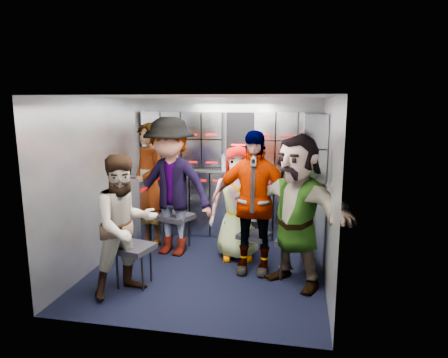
% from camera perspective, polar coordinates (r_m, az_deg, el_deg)
% --- Properties ---
extents(floor, '(3.00, 3.00, 0.00)m').
position_cam_1_polar(floor, '(5.16, -2.04, -12.37)').
color(floor, black).
rests_on(floor, ground).
extents(wall_back, '(2.80, 0.04, 2.10)m').
position_cam_1_polar(wall_back, '(6.29, 0.95, 1.86)').
color(wall_back, gray).
rests_on(wall_back, ground).
extents(wall_left, '(0.04, 3.00, 2.10)m').
position_cam_1_polar(wall_left, '(5.33, -16.95, -0.26)').
color(wall_left, gray).
rests_on(wall_left, ground).
extents(wall_right, '(0.04, 3.00, 2.10)m').
position_cam_1_polar(wall_right, '(4.73, 14.62, -1.51)').
color(wall_right, gray).
rests_on(wall_right, ground).
extents(ceiling, '(2.80, 3.00, 0.02)m').
position_cam_1_polar(ceiling, '(4.74, -2.22, 11.63)').
color(ceiling, silver).
rests_on(ceiling, wall_back).
extents(cart_bank_back, '(2.68, 0.38, 0.99)m').
position_cam_1_polar(cart_bank_back, '(6.20, 0.60, -3.52)').
color(cart_bank_back, '#A5AAB5').
rests_on(cart_bank_back, ground).
extents(cart_bank_left, '(0.38, 0.76, 0.99)m').
position_cam_1_polar(cart_bank_left, '(5.86, -12.28, -4.63)').
color(cart_bank_left, '#A5AAB5').
rests_on(cart_bank_left, ground).
extents(counter, '(2.68, 0.42, 0.03)m').
position_cam_1_polar(counter, '(6.09, 0.61, 1.23)').
color(counter, '#B4B7BC').
rests_on(counter, cart_bank_back).
extents(locker_bank_back, '(2.68, 0.28, 0.82)m').
position_cam_1_polar(locker_bank_back, '(6.09, 0.72, 5.73)').
color(locker_bank_back, '#A5AAB5').
rests_on(locker_bank_back, wall_back).
extents(locker_bank_right, '(0.28, 1.00, 0.82)m').
position_cam_1_polar(locker_bank_right, '(5.35, 12.79, 4.74)').
color(locker_bank_right, '#A5AAB5').
rests_on(locker_bank_right, wall_right).
extents(right_cabinet, '(0.28, 1.20, 1.00)m').
position_cam_1_polar(right_cabinet, '(5.44, 12.38, -5.78)').
color(right_cabinet, '#A5AAB5').
rests_on(right_cabinet, ground).
extents(coffee_niche, '(0.46, 0.16, 0.84)m').
position_cam_1_polar(coffee_niche, '(6.12, 2.49, 5.56)').
color(coffee_niche, black).
rests_on(coffee_niche, wall_back).
extents(red_latch_strip, '(2.60, 0.02, 0.03)m').
position_cam_1_polar(red_latch_strip, '(5.92, 0.26, -0.38)').
color(red_latch_strip, '#AF0A0A').
rests_on(red_latch_strip, cart_bank_back).
extents(jump_seat_near_left, '(0.47, 0.46, 0.47)m').
position_cam_1_polar(jump_seat_near_left, '(4.64, -12.79, -9.86)').
color(jump_seat_near_left, black).
rests_on(jump_seat_near_left, ground).
extents(jump_seat_mid_left, '(0.54, 0.53, 0.50)m').
position_cam_1_polar(jump_seat_mid_left, '(5.65, -6.92, -5.63)').
color(jump_seat_mid_left, black).
rests_on(jump_seat_mid_left, ground).
extents(jump_seat_center, '(0.50, 0.48, 0.50)m').
position_cam_1_polar(jump_seat_center, '(5.45, 2.26, -6.11)').
color(jump_seat_center, black).
rests_on(jump_seat_center, ground).
extents(jump_seat_mid_right, '(0.44, 0.43, 0.42)m').
position_cam_1_polar(jump_seat_mid_right, '(5.08, 4.31, -8.27)').
color(jump_seat_mid_right, black).
rests_on(jump_seat_mid_right, ground).
extents(jump_seat_near_right, '(0.46, 0.44, 0.48)m').
position_cam_1_polar(jump_seat_near_right, '(4.79, 10.11, -8.93)').
color(jump_seat_near_right, black).
rests_on(jump_seat_near_right, ground).
extents(attendant_standing, '(0.76, 0.73, 1.76)m').
position_cam_1_polar(attendant_standing, '(5.83, -10.67, -0.76)').
color(attendant_standing, black).
rests_on(attendant_standing, ground).
extents(attendant_arc_a, '(0.91, 0.93, 1.52)m').
position_cam_1_polar(attendant_arc_a, '(4.37, -13.93, -6.46)').
color(attendant_arc_a, black).
rests_on(attendant_arc_a, ground).
extents(attendant_arc_b, '(1.30, 0.89, 1.86)m').
position_cam_1_polar(attendant_arc_b, '(5.36, -7.62, -1.15)').
color(attendant_arc_b, black).
rests_on(attendant_arc_b, ground).
extents(attendant_arc_c, '(0.80, 0.58, 1.50)m').
position_cam_1_polar(attendant_arc_c, '(5.20, 1.99, -3.46)').
color(attendant_arc_c, black).
rests_on(attendant_arc_c, ground).
extents(attendant_arc_d, '(1.02, 0.45, 1.73)m').
position_cam_1_polar(attendant_arc_d, '(4.76, 4.14, -3.40)').
color(attendant_arc_d, black).
rests_on(attendant_arc_d, ground).
extents(attendant_arc_e, '(1.58, 1.35, 1.72)m').
position_cam_1_polar(attendant_arc_e, '(4.49, 10.26, -4.52)').
color(attendant_arc_e, black).
rests_on(attendant_arc_e, ground).
extents(bottle_left, '(0.06, 0.06, 0.27)m').
position_cam_1_polar(bottle_left, '(6.25, -7.80, 2.76)').
color(bottle_left, white).
rests_on(bottle_left, counter).
extents(bottle_mid, '(0.06, 0.06, 0.22)m').
position_cam_1_polar(bottle_mid, '(6.04, -0.10, 2.36)').
color(bottle_mid, white).
rests_on(bottle_mid, counter).
extents(bottle_right, '(0.07, 0.07, 0.26)m').
position_cam_1_polar(bottle_right, '(5.92, 10.63, 2.18)').
color(bottle_right, white).
rests_on(bottle_right, counter).
extents(cup_left, '(0.09, 0.09, 0.09)m').
position_cam_1_polar(cup_left, '(6.31, -9.32, 1.99)').
color(cup_left, '#C1B088').
rests_on(cup_left, counter).
extents(cup_right, '(0.08, 0.08, 0.11)m').
position_cam_1_polar(cup_right, '(5.93, 11.31, 1.42)').
color(cup_right, '#C1B088').
rests_on(cup_right, counter).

